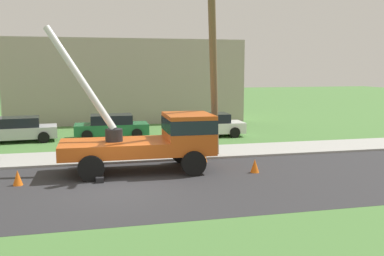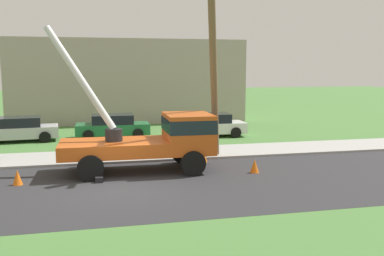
% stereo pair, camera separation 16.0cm
% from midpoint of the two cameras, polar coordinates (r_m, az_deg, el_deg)
% --- Properties ---
extents(ground_plane, '(120.00, 120.00, 0.00)m').
position_cam_midpoint_polar(ground_plane, '(27.58, -11.00, -1.05)').
color(ground_plane, '#477538').
extents(road_asphalt, '(80.00, 7.82, 0.01)m').
position_cam_midpoint_polar(road_asphalt, '(15.84, -9.58, -7.74)').
color(road_asphalt, '#2B2B2D').
rests_on(road_asphalt, ground).
extents(sidewalk_strip, '(80.00, 3.04, 0.10)m').
position_cam_midpoint_polar(sidewalk_strip, '(21.11, -10.43, -3.67)').
color(sidewalk_strip, '#9E9E99').
rests_on(sidewalk_strip, ground).
extents(utility_truck, '(6.76, 3.20, 5.98)m').
position_cam_midpoint_polar(utility_truck, '(17.97, -4.33, -1.19)').
color(utility_truck, '#C65119').
rests_on(utility_truck, ground).
extents(leaning_utility_pole, '(1.53, 3.32, 8.66)m').
position_cam_midpoint_polar(leaning_utility_pole, '(19.22, 3.08, 8.48)').
color(leaning_utility_pole, brown).
rests_on(leaning_utility_pole, ground).
extents(traffic_cone_ahead, '(0.36, 0.36, 0.56)m').
position_cam_midpoint_polar(traffic_cone_ahead, '(17.90, 8.51, -4.97)').
color(traffic_cone_ahead, orange).
rests_on(traffic_cone_ahead, ground).
extents(traffic_cone_behind, '(0.36, 0.36, 0.56)m').
position_cam_midpoint_polar(traffic_cone_behind, '(17.10, -21.79, -6.08)').
color(traffic_cone_behind, orange).
rests_on(traffic_cone_behind, ground).
extents(traffic_cone_curbside, '(0.36, 0.36, 0.56)m').
position_cam_midpoint_polar(traffic_cone_curbside, '(19.65, 1.75, -3.72)').
color(traffic_cone_curbside, orange).
rests_on(traffic_cone_curbside, ground).
extents(parked_sedan_silver, '(4.54, 2.26, 1.42)m').
position_cam_midpoint_polar(parked_sedan_silver, '(26.94, -21.75, -0.16)').
color(parked_sedan_silver, '#B7B7BF').
rests_on(parked_sedan_silver, ground).
extents(parked_sedan_green, '(4.42, 2.06, 1.42)m').
position_cam_midpoint_polar(parked_sedan_green, '(26.81, -10.25, 0.25)').
color(parked_sedan_green, '#1E6638').
rests_on(parked_sedan_green, ground).
extents(parked_sedan_white, '(4.46, 2.12, 1.42)m').
position_cam_midpoint_polar(parked_sedan_white, '(26.97, 2.48, 0.42)').
color(parked_sedan_white, silver).
rests_on(parked_sedan_white, ground).
extents(lowrise_building_backdrop, '(18.00, 6.00, 6.40)m').
position_cam_midpoint_polar(lowrise_building_backdrop, '(35.57, -8.30, 6.20)').
color(lowrise_building_backdrop, '#A5998C').
rests_on(lowrise_building_backdrop, ground).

